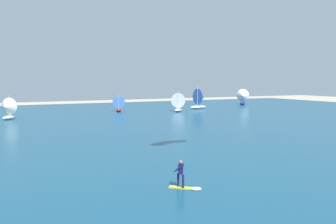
# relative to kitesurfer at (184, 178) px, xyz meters

# --- Properties ---
(ocean) EXTENTS (160.00, 90.00, 0.10)m
(ocean) POSITION_rel_kitesurfer_xyz_m (0.10, 35.49, -0.65)
(ocean) COLOR navy
(ocean) RESTS_ON ground
(kitesurfer) EXTENTS (1.81, 1.75, 1.67)m
(kitesurfer) POSITION_rel_kitesurfer_xyz_m (0.00, 0.00, 0.00)
(kitesurfer) COLOR yellow
(kitesurfer) RESTS_ON ocean
(sailboat_far_left) EXTENTS (4.35, 3.72, 5.01)m
(sailboat_far_left) POSITION_rel_kitesurfer_xyz_m (32.31, 50.31, 1.69)
(sailboat_far_left) COLOR silver
(sailboat_far_left) RESTS_ON ocean
(sailboat_mid_right) EXTENTS (3.31, 3.54, 3.93)m
(sailboat_mid_right) POSITION_rel_kitesurfer_xyz_m (-7.21, 45.51, 1.20)
(sailboat_mid_right) COLOR white
(sailboat_mid_right) RESTS_ON ocean
(sailboat_far_right) EXTENTS (4.00, 4.01, 4.54)m
(sailboat_far_right) POSITION_rel_kitesurfer_xyz_m (48.91, 56.59, 1.48)
(sailboat_far_right) COLOR navy
(sailboat_far_right) RESTS_ON ocean
(sailboat_leading) EXTENTS (2.76, 3.13, 3.52)m
(sailboat_leading) POSITION_rel_kitesurfer_xyz_m (13.87, 51.90, 1.01)
(sailboat_leading) COLOR maroon
(sailboat_leading) RESTS_ON ocean
(sailboat_trailing) EXTENTS (3.74, 3.73, 4.23)m
(sailboat_trailing) POSITION_rel_kitesurfer_xyz_m (24.84, 46.40, 1.33)
(sailboat_trailing) COLOR silver
(sailboat_trailing) RESTS_ON ocean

